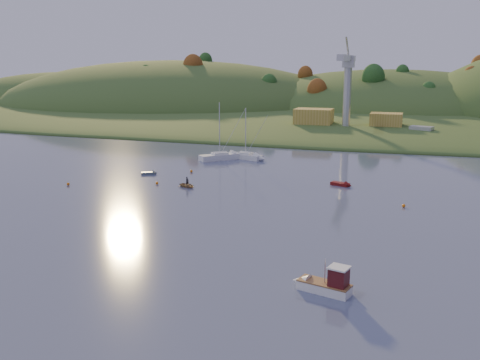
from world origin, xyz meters
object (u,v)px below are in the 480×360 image
(red_tender, at_px, (344,185))
(grey_dinghy, at_px, (151,173))
(sailboat_near, at_px, (220,156))
(fishing_boat, at_px, (321,283))
(sailboat_far, at_px, (246,156))
(canoe, at_px, (187,185))

(red_tender, relative_size, grey_dinghy, 1.23)
(sailboat_near, bearing_deg, fishing_boat, -107.87)
(sailboat_far, bearing_deg, canoe, -72.85)
(fishing_boat, xyz_separation_m, sailboat_near, (-32.27, 61.38, -0.02))
(sailboat_near, bearing_deg, grey_dinghy, -156.23)
(fishing_boat, distance_m, sailboat_far, 69.69)
(sailboat_near, distance_m, sailboat_far, 5.73)
(fishing_boat, xyz_separation_m, red_tender, (-3.41, 44.06, -0.54))
(canoe, height_order, red_tender, red_tender)
(fishing_boat, bearing_deg, sailboat_near, -46.85)
(sailboat_far, bearing_deg, fishing_boat, -47.33)
(fishing_boat, relative_size, red_tender, 1.51)
(fishing_boat, distance_m, canoe, 45.22)
(sailboat_near, bearing_deg, red_tender, -76.57)
(fishing_boat, distance_m, red_tender, 44.19)
(canoe, height_order, grey_dinghy, grey_dinghy)
(fishing_boat, relative_size, sailboat_near, 0.48)
(canoe, relative_size, red_tender, 0.80)
(sailboat_near, relative_size, grey_dinghy, 3.84)
(canoe, bearing_deg, fishing_boat, -116.65)
(fishing_boat, bearing_deg, red_tender, -70.15)
(canoe, xyz_separation_m, grey_dinghy, (-10.73, 7.74, -0.09))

